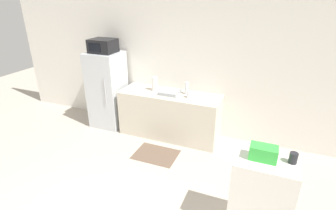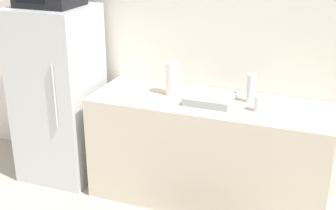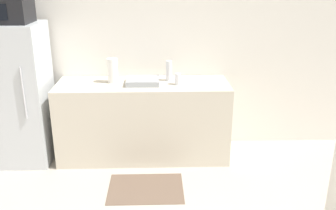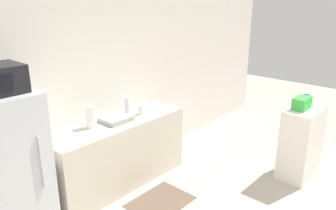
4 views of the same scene
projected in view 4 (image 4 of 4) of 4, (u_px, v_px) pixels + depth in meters
wall_back at (104, 84)px, 4.48m from camera, size 8.00×0.06×2.60m
refrigerator at (9, 170)px, 3.28m from camera, size 0.66×0.65×1.59m
counter at (117, 152)px, 4.41m from camera, size 1.96×0.68×0.90m
sink_basin at (116, 119)px, 4.25m from camera, size 0.37×0.32×0.06m
bottle_tall at (127, 105)px, 4.51m from camera, size 0.07×0.07×0.24m
bottle_short at (141, 110)px, 4.49m from camera, size 0.07×0.07×0.13m
shelf_cabinet at (301, 143)px, 4.58m from camera, size 0.68×0.39×1.00m
basket at (302, 103)px, 4.39m from camera, size 0.29×0.17×0.16m
jar at (306, 99)px, 4.64m from camera, size 0.09×0.09×0.12m
paper_towel_roll at (90, 117)px, 4.01m from camera, size 0.12×0.12×0.28m
kitchen_rug at (160, 202)px, 4.09m from camera, size 0.76×0.58×0.01m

